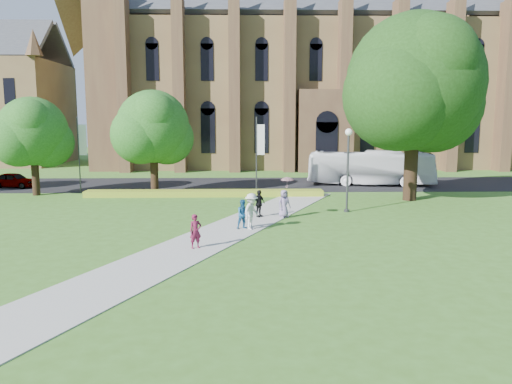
{
  "coord_description": "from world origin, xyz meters",
  "views": [
    {
      "loc": [
        1.0,
        -24.4,
        5.82
      ],
      "look_at": [
        1.7,
        4.38,
        1.6
      ],
      "focal_mm": 35.0,
      "sensor_mm": 36.0,
      "label": 1
    }
  ],
  "objects_px": {
    "large_tree": "(415,82)",
    "car_0": "(14,180)",
    "streetlamp": "(348,160)",
    "tour_coach": "(370,168)",
    "pedestrian_0": "(195,231)"
  },
  "relations": [
    {
      "from": "pedestrian_0",
      "to": "tour_coach",
      "type": "bearing_deg",
      "value": 29.86
    },
    {
      "from": "large_tree",
      "to": "car_0",
      "type": "height_order",
      "value": "large_tree"
    },
    {
      "from": "tour_coach",
      "to": "car_0",
      "type": "xyz_separation_m",
      "value": [
        -30.79,
        -0.86,
        -0.89
      ]
    },
    {
      "from": "streetlamp",
      "to": "tour_coach",
      "type": "distance_m",
      "value": 13.63
    },
    {
      "from": "pedestrian_0",
      "to": "car_0",
      "type": "bearing_deg",
      "value": 101.73
    },
    {
      "from": "tour_coach",
      "to": "car_0",
      "type": "relative_size",
      "value": 2.91
    },
    {
      "from": "tour_coach",
      "to": "large_tree",
      "type": "bearing_deg",
      "value": -163.76
    },
    {
      "from": "tour_coach",
      "to": "pedestrian_0",
      "type": "height_order",
      "value": "tour_coach"
    },
    {
      "from": "large_tree",
      "to": "car_0",
      "type": "distance_m",
      "value": 33.35
    },
    {
      "from": "large_tree",
      "to": "pedestrian_0",
      "type": "bearing_deg",
      "value": -136.67
    },
    {
      "from": "large_tree",
      "to": "car_0",
      "type": "bearing_deg",
      "value": 166.96
    },
    {
      "from": "car_0",
      "to": "large_tree",
      "type": "bearing_deg",
      "value": -90.01
    },
    {
      "from": "pedestrian_0",
      "to": "streetlamp",
      "type": "bearing_deg",
      "value": 17.3
    },
    {
      "from": "car_0",
      "to": "pedestrian_0",
      "type": "relative_size",
      "value": 2.44
    },
    {
      "from": "large_tree",
      "to": "car_0",
      "type": "xyz_separation_m",
      "value": [
        -31.61,
        7.32,
        -7.7
      ]
    }
  ]
}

